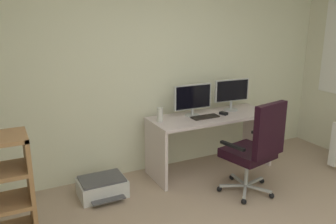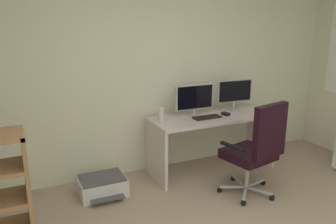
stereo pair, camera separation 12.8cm
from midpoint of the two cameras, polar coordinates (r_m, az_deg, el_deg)
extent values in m
cube|color=silver|center=(4.28, -5.51, 7.24)|extent=(5.45, 0.10, 2.64)
cube|color=silver|center=(4.39, 6.23, -0.76)|extent=(1.57, 0.60, 0.04)
cube|color=silver|center=(4.16, -2.90, -6.91)|extent=(0.04, 0.58, 0.69)
cube|color=silver|center=(4.94, 13.63, -3.66)|extent=(0.04, 0.58, 0.69)
cylinder|color=#B2B5B7|center=(4.34, 3.13, -0.52)|extent=(0.18, 0.18, 0.01)
cylinder|color=#B2B5B7|center=(4.33, 3.14, 0.12)|extent=(0.03, 0.03, 0.09)
cube|color=#B7BABC|center=(4.28, 3.18, 2.50)|extent=(0.51, 0.04, 0.30)
cube|color=black|center=(4.27, 3.31, 2.44)|extent=(0.47, 0.01, 0.28)
cylinder|color=#B2B5B7|center=(4.65, 9.40, 0.38)|extent=(0.18, 0.18, 0.01)
cylinder|color=#B2B5B7|center=(4.64, 9.44, 1.20)|extent=(0.03, 0.03, 0.13)
cube|color=#B7BABC|center=(4.59, 9.55, 3.52)|extent=(0.49, 0.07, 0.28)
cube|color=black|center=(4.57, 9.69, 3.47)|extent=(0.46, 0.04, 0.26)
cube|color=black|center=(4.26, 5.23, -0.81)|extent=(0.34, 0.13, 0.02)
cube|color=black|center=(4.42, 8.23, -0.21)|extent=(0.09, 0.11, 0.03)
cylinder|color=silver|center=(4.07, -2.23, -0.45)|extent=(0.07, 0.07, 0.17)
cube|color=#B7BABC|center=(4.23, 12.99, -10.98)|extent=(0.30, 0.09, 0.02)
sphere|color=black|center=(4.36, 14.21, -10.84)|extent=(0.06, 0.06, 0.06)
cube|color=#B7BABC|center=(4.24, 10.57, -10.79)|extent=(0.06, 0.30, 0.02)
sphere|color=black|center=(4.37, 9.52, -10.47)|extent=(0.06, 0.06, 0.06)
cube|color=#B7BABC|center=(4.10, 9.58, -11.74)|extent=(0.29, 0.15, 0.02)
sphere|color=black|center=(4.09, 7.45, -12.35)|extent=(0.06, 0.06, 0.06)
cube|color=#B7BABC|center=(4.00, 11.50, -12.58)|extent=(0.22, 0.24, 0.02)
sphere|color=black|center=(3.88, 11.30, -14.13)|extent=(0.06, 0.06, 0.06)
cube|color=#B7BABC|center=(4.08, 13.65, -12.06)|extent=(0.18, 0.28, 0.02)
sphere|color=black|center=(4.06, 15.65, -13.00)|extent=(0.06, 0.06, 0.06)
cylinder|color=#B7BABC|center=(4.05, 11.79, -9.47)|extent=(0.04, 0.04, 0.34)
cube|color=black|center=(3.97, 11.97, -6.58)|extent=(0.57, 0.54, 0.10)
cube|color=black|center=(3.71, 15.30, -2.90)|extent=(0.45, 0.16, 0.57)
cube|color=black|center=(3.72, 9.49, -5.46)|extent=(0.10, 0.32, 0.03)
cube|color=black|center=(4.11, 14.44, -3.71)|extent=(0.10, 0.32, 0.03)
cube|color=#A37348|center=(3.07, -22.44, -12.76)|extent=(0.03, 0.35, 1.08)
cube|color=silver|center=(4.03, -11.58, -11.98)|extent=(0.51, 0.37, 0.19)
cube|color=#4C4C51|center=(3.98, -11.66, -10.63)|extent=(0.47, 0.34, 0.02)
cube|color=#4C4C51|center=(3.85, -10.62, -13.90)|extent=(0.36, 0.10, 0.01)
cube|color=white|center=(4.92, 25.06, -4.79)|extent=(0.11, 0.10, 0.57)
camera|label=1|loc=(0.06, -90.99, -0.27)|focal=37.40mm
camera|label=2|loc=(0.06, 89.01, 0.27)|focal=37.40mm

